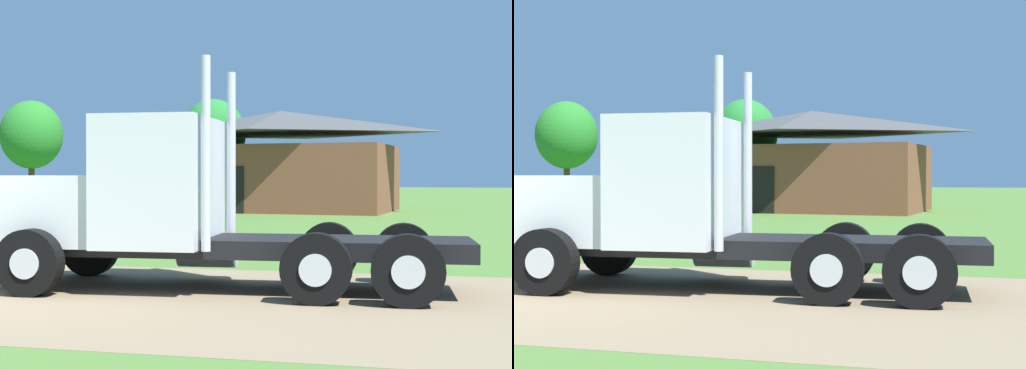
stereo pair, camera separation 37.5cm
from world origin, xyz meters
TOP-DOWN VIEW (x-y plane):
  - truck_foreground_white at (2.82, 0.94)m, footprint 7.84×3.00m
  - shed_building at (-0.18, 26.62)m, footprint 12.17×8.27m
  - tree_left at (-20.76, 38.46)m, footprint 4.46×4.46m
  - tree_mid at (-4.48, 29.32)m, footprint 3.58×3.58m

SIDE VIEW (x-z plane):
  - truck_foreground_white at x=2.82m, z-range -0.52..3.03m
  - shed_building at x=-0.18m, z-range -0.08..4.94m
  - tree_mid at x=-4.48m, z-range 1.00..6.98m
  - tree_left at x=-20.76m, z-range 1.10..8.25m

